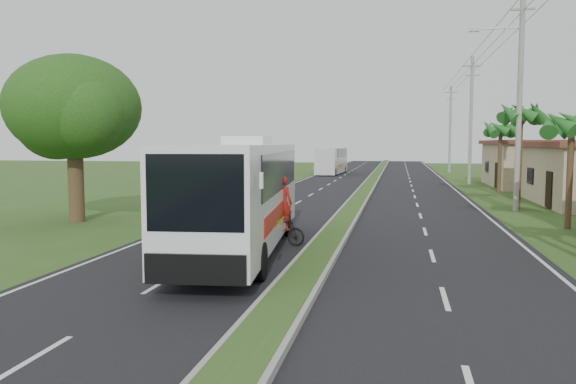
# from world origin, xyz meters

# --- Properties ---
(ground) EXTENTS (180.00, 180.00, 0.00)m
(ground) POSITION_xyz_m (0.00, 0.00, 0.00)
(ground) COLOR #344F1D
(ground) RESTS_ON ground
(road_asphalt) EXTENTS (14.00, 160.00, 0.02)m
(road_asphalt) POSITION_xyz_m (0.00, 20.00, 0.01)
(road_asphalt) COLOR black
(road_asphalt) RESTS_ON ground
(median_strip) EXTENTS (1.20, 160.00, 0.18)m
(median_strip) POSITION_xyz_m (0.00, 20.00, 0.10)
(median_strip) COLOR gray
(median_strip) RESTS_ON ground
(lane_edge_left) EXTENTS (0.12, 160.00, 0.01)m
(lane_edge_left) POSITION_xyz_m (-6.70, 20.00, 0.00)
(lane_edge_left) COLOR silver
(lane_edge_left) RESTS_ON ground
(lane_edge_right) EXTENTS (0.12, 160.00, 0.01)m
(lane_edge_right) POSITION_xyz_m (6.70, 20.00, 0.00)
(lane_edge_right) COLOR silver
(lane_edge_right) RESTS_ON ground
(shop_far) EXTENTS (8.60, 11.60, 3.82)m
(shop_far) POSITION_xyz_m (14.00, 36.00, 1.93)
(shop_far) COLOR tan
(shop_far) RESTS_ON ground
(palm_verge_b) EXTENTS (2.40, 2.40, 5.05)m
(palm_verge_b) POSITION_xyz_m (9.40, 12.00, 4.36)
(palm_verge_b) COLOR #473321
(palm_verge_b) RESTS_ON ground
(palm_verge_c) EXTENTS (2.40, 2.40, 5.85)m
(palm_verge_c) POSITION_xyz_m (8.80, 19.00, 5.12)
(palm_verge_c) COLOR #473321
(palm_verge_c) RESTS_ON ground
(palm_verge_d) EXTENTS (2.40, 2.40, 5.25)m
(palm_verge_d) POSITION_xyz_m (9.30, 28.00, 4.55)
(palm_verge_d) COLOR #473321
(palm_verge_d) RESTS_ON ground
(shade_tree) EXTENTS (6.30, 6.00, 7.54)m
(shade_tree) POSITION_xyz_m (-12.11, 10.02, 5.03)
(shade_tree) COLOR #473321
(shade_tree) RESTS_ON ground
(utility_pole_b) EXTENTS (3.20, 0.28, 12.00)m
(utility_pole_b) POSITION_xyz_m (8.47, 18.00, 6.26)
(utility_pole_b) COLOR gray
(utility_pole_b) RESTS_ON ground
(utility_pole_c) EXTENTS (1.60, 0.28, 11.00)m
(utility_pole_c) POSITION_xyz_m (8.50, 38.00, 5.67)
(utility_pole_c) COLOR gray
(utility_pole_c) RESTS_ON ground
(utility_pole_d) EXTENTS (1.60, 0.28, 10.50)m
(utility_pole_d) POSITION_xyz_m (8.50, 58.00, 5.42)
(utility_pole_d) COLOR gray
(utility_pole_d) RESTS_ON ground
(coach_bus_main) EXTENTS (3.61, 11.97, 3.81)m
(coach_bus_main) POSITION_xyz_m (-2.59, 4.49, 2.10)
(coach_bus_main) COLOR white
(coach_bus_main) RESTS_ON ground
(coach_bus_far) EXTENTS (2.63, 10.44, 3.02)m
(coach_bus_far) POSITION_xyz_m (-5.20, 51.78, 1.71)
(coach_bus_far) COLOR silver
(coach_bus_far) RESTS_ON ground
(motorcyclist) EXTENTS (1.73, 0.87, 2.46)m
(motorcyclist) POSITION_xyz_m (-1.54, 5.94, 0.94)
(motorcyclist) COLOR black
(motorcyclist) RESTS_ON ground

